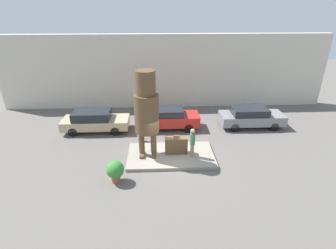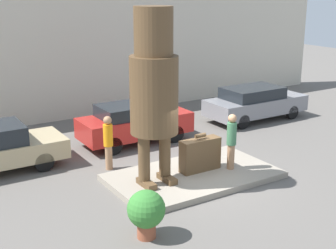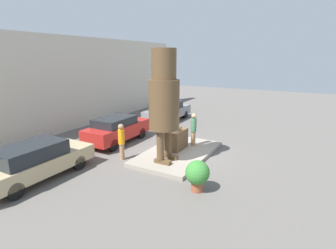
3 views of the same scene
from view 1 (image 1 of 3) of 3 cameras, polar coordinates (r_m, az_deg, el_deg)
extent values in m
plane|color=#605B56|center=(15.92, 0.63, -7.04)|extent=(60.00, 60.00, 0.00)
cube|color=gray|center=(15.87, 0.63, -6.75)|extent=(5.14, 3.00, 0.19)
cube|color=beige|center=(23.00, -0.65, 11.42)|extent=(28.00, 0.60, 6.24)
cube|color=brown|center=(15.71, -5.66, -6.47)|extent=(0.27, 0.78, 0.17)
cube|color=brown|center=(15.69, -3.09, -6.43)|extent=(0.27, 0.78, 0.17)
cylinder|color=brown|center=(15.43, -5.76, -3.79)|extent=(0.34, 0.34, 1.37)
cylinder|color=brown|center=(15.41, -3.16, -3.74)|extent=(0.34, 0.34, 1.37)
cylinder|color=brown|center=(14.66, -4.69, 2.41)|extent=(1.37, 1.37, 2.20)
cylinder|color=brown|center=(14.09, -4.93, 9.06)|extent=(1.08, 1.08, 1.32)
cube|color=brown|center=(15.68, 1.80, -4.60)|extent=(1.33, 0.43, 1.03)
cylinder|color=brown|center=(15.39, 1.83, -2.55)|extent=(0.37, 0.13, 0.13)
cylinder|color=#A87A56|center=(15.47, 5.26, -5.61)|extent=(0.23, 0.23, 0.81)
cylinder|color=#3D704C|center=(15.11, 5.37, -3.11)|extent=(0.30, 0.30, 0.72)
sphere|color=#A87A56|center=(14.89, 5.44, -1.42)|extent=(0.27, 0.27, 0.27)
cube|color=tan|center=(19.55, -15.41, 0.40)|extent=(4.70, 1.82, 0.63)
cube|color=#1E2328|center=(19.37, -16.28, 2.03)|extent=(2.58, 1.64, 0.59)
cylinder|color=black|center=(20.15, -10.81, 0.62)|extent=(0.63, 0.18, 0.63)
cylinder|color=black|center=(18.67, -11.43, -1.43)|extent=(0.63, 0.18, 0.63)
cylinder|color=black|center=(20.77, -18.79, 0.44)|extent=(0.63, 0.18, 0.63)
cylinder|color=black|center=(19.34, -19.99, -1.55)|extent=(0.63, 0.18, 0.63)
cube|color=#B2231E|center=(19.20, 0.37, 1.13)|extent=(4.24, 1.72, 0.76)
cube|color=#1E2328|center=(18.96, -0.26, 2.81)|extent=(2.33, 1.55, 0.45)
cylinder|color=black|center=(20.17, 3.99, 1.08)|extent=(0.66, 0.18, 0.66)
cylinder|color=black|center=(18.77, 4.51, -0.79)|extent=(0.66, 0.18, 0.66)
cylinder|color=black|center=(20.04, -3.51, 0.93)|extent=(0.66, 0.18, 0.66)
cylinder|color=black|center=(18.63, -3.54, -0.96)|extent=(0.66, 0.18, 0.66)
cube|color=gray|center=(20.50, 17.70, 1.31)|extent=(4.67, 1.85, 0.70)
cube|color=#1E2328|center=(20.20, 17.29, 2.85)|extent=(2.57, 1.66, 0.49)
cylinder|color=black|center=(21.87, 20.44, 1.38)|extent=(0.62, 0.18, 0.62)
cylinder|color=black|center=(20.48, 22.13, -0.46)|extent=(0.62, 0.18, 0.62)
cylinder|color=black|center=(20.91, 13.12, 1.29)|extent=(0.62, 0.18, 0.62)
cylinder|color=black|center=(19.46, 14.37, -0.65)|extent=(0.62, 0.18, 0.62)
cylinder|color=brown|center=(14.05, -11.24, -11.50)|extent=(0.45, 0.45, 0.36)
sphere|color=#387F33|center=(13.73, -11.44, -9.58)|extent=(0.91, 0.91, 0.91)
cylinder|color=#A87A56|center=(17.59, -5.88, -2.41)|extent=(0.23, 0.23, 0.81)
cylinder|color=orange|center=(17.26, -5.99, -0.14)|extent=(0.31, 0.31, 0.72)
sphere|color=#A87A56|center=(17.06, -6.06, 1.37)|extent=(0.27, 0.27, 0.27)
camera|label=2|loc=(7.86, -66.59, -10.41)|focal=50.00mm
camera|label=3|loc=(13.55, -53.20, -0.25)|focal=28.00mm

